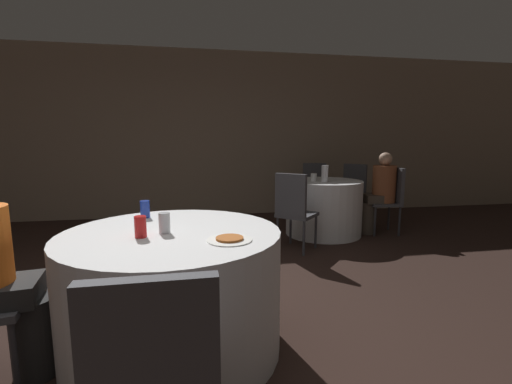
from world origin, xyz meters
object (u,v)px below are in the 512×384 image
person_floral_shirt (378,193)px  soda_can_blue (145,209)px  chair_far_southwest (294,206)px  soda_can_silver (164,223)px  soda_can_red (141,227)px  table_far (324,207)px  pizza_plate_near (230,239)px  chair_far_east (390,195)px  chair_far_north (315,186)px  chair_far_northeast (352,188)px  table_near (174,290)px  bottle_far (325,174)px

person_floral_shirt → soda_can_blue: (-2.87, -1.87, 0.25)m
chair_far_southwest → soda_can_silver: 2.18m
soda_can_red → soda_can_silver: (0.13, 0.06, 0.00)m
table_far → pizza_plate_near: size_ratio=4.17×
table_far → chair_far_east: 0.95m
chair_far_north → soda_can_blue: size_ratio=7.60×
chair_far_north → pizza_plate_near: (-1.77, -3.55, 0.21)m
chair_far_southwest → chair_far_northeast: same height
chair_far_southwest → soda_can_red: 2.31m
table_near → bottle_far: 2.92m
chair_far_northeast → soda_can_red: (-2.78, -3.09, 0.27)m
pizza_plate_near → bottle_far: size_ratio=1.12×
chair_far_southwest → table_near: bearing=-83.9°
table_far → soda_can_blue: 2.92m
chair_far_northeast → chair_far_north: bearing=18.8°
table_near → bottle_far: size_ratio=5.91×
pizza_plate_near → soda_can_blue: soda_can_blue is taller
pizza_plate_near → table_near: bearing=142.5°
chair_far_east → person_floral_shirt: person_floral_shirt is taller
soda_can_blue → bottle_far: size_ratio=0.55×
chair_far_northeast → pizza_plate_near: (-2.29, -3.25, 0.21)m
chair_far_north → soda_can_silver: bearing=69.4°
soda_can_blue → bottle_far: bottle_far is taller
soda_can_silver → chair_far_north: bearing=57.5°
chair_far_north → chair_far_northeast: size_ratio=1.00×
table_far → chair_far_southwest: 0.95m
soda_can_silver → soda_can_blue: 0.48m
chair_far_southwest → chair_far_north: 1.81m
person_floral_shirt → soda_can_silver: bearing=138.2°
soda_can_red → soda_can_blue: size_ratio=1.00×
soda_can_red → chair_far_north: bearing=56.5°
table_near → pizza_plate_near: (0.32, -0.25, 0.38)m
person_floral_shirt → soda_can_blue: size_ratio=9.32×
chair_far_southwest → soda_can_red: bearing=-85.7°
soda_can_silver → chair_far_east: bearing=38.7°
chair_far_north → pizza_plate_near: 3.98m
bottle_far → chair_far_east: bearing=2.6°
chair_far_east → soda_can_red: (-2.99, -2.36, 0.27)m
chair_far_north → soda_can_red: (-2.26, -3.40, 0.27)m
chair_far_southwest → chair_far_north: same height
table_far → soda_can_silver: bearing=-128.7°
chair_far_southwest → chair_far_east: (1.57, 0.57, 0.00)m
soda_can_silver → soda_can_red: bearing=-153.3°
chair_far_east → soda_can_blue: size_ratio=7.60×
chair_far_east → person_floral_shirt: size_ratio=0.82×
chair_far_east → soda_can_silver: chair_far_east is taller
chair_far_southwest → soda_can_red: (-1.42, -1.80, 0.27)m
table_near → chair_far_southwest: (1.26, 1.70, 0.17)m
chair_far_northeast → soda_can_silver: bearing=98.3°
chair_far_north → chair_far_northeast: (0.52, -0.31, 0.00)m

